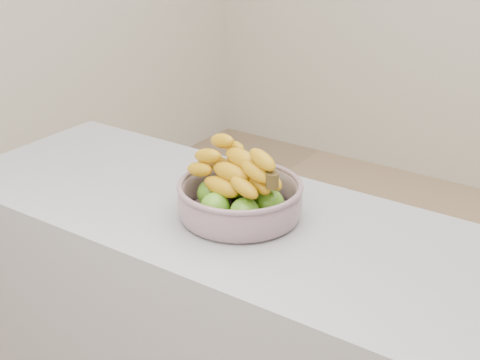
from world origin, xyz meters
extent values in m
cylinder|color=#99A7B8|center=(-0.16, -0.52, 0.91)|extent=(0.27, 0.27, 0.01)
torus|color=#99A7B8|center=(-0.16, -0.52, 0.99)|extent=(0.31, 0.31, 0.01)
sphere|color=#3C8D18|center=(-0.18, -0.60, 0.95)|extent=(0.07, 0.07, 0.07)
sphere|color=#3C8D18|center=(-0.10, -0.58, 0.95)|extent=(0.07, 0.07, 0.07)
sphere|color=#3C8D18|center=(-0.08, -0.51, 0.95)|extent=(0.07, 0.07, 0.07)
sphere|color=#3C8D18|center=(-0.13, -0.45, 0.95)|extent=(0.07, 0.07, 0.07)
sphere|color=#3C8D18|center=(-0.21, -0.47, 0.95)|extent=(0.07, 0.07, 0.07)
sphere|color=#3C8D18|center=(-0.23, -0.54, 0.95)|extent=(0.07, 0.07, 0.07)
ellipsoid|color=#FFAF15|center=(-0.18, -0.57, 0.99)|extent=(0.20, 0.08, 0.05)
ellipsoid|color=#FFAF15|center=(-0.17, -0.52, 0.99)|extent=(0.20, 0.10, 0.05)
ellipsoid|color=#FFAF15|center=(-0.15, -0.47, 0.99)|extent=(0.20, 0.12, 0.05)
ellipsoid|color=#FFAF15|center=(-0.17, -0.55, 1.03)|extent=(0.20, 0.07, 0.05)
ellipsoid|color=#FFAF15|center=(-0.15, -0.50, 1.03)|extent=(0.20, 0.13, 0.05)
ellipsoid|color=#FFAF15|center=(-0.15, -0.52, 1.06)|extent=(0.20, 0.10, 0.05)
cylinder|color=#443415|center=(-0.04, -0.56, 1.04)|extent=(0.03, 0.03, 0.04)
camera|label=1|loc=(0.69, -1.76, 1.68)|focal=50.00mm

